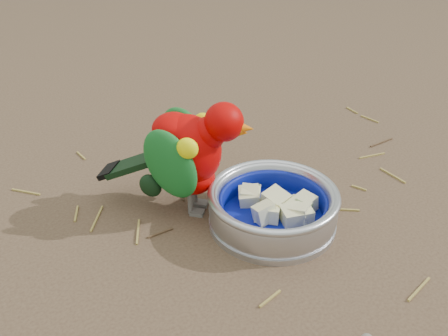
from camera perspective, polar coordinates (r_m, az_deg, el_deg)
ground at (r=0.75m, az=6.81°, el=-9.40°), size 60.00×60.00×0.00m
food_bowl at (r=0.79m, az=5.52°, el=-5.91°), size 0.20×0.20×0.02m
bowl_wall at (r=0.77m, az=5.63°, el=-4.13°), size 0.20×0.20×0.04m
fruit_wedges at (r=0.78m, az=5.60°, el=-4.55°), size 0.12×0.12×0.03m
lory_parrot at (r=0.78m, az=-4.09°, el=0.96°), size 0.24×0.24×0.19m
ground_debris at (r=0.79m, az=1.79°, el=-6.33°), size 0.90×0.80×0.01m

